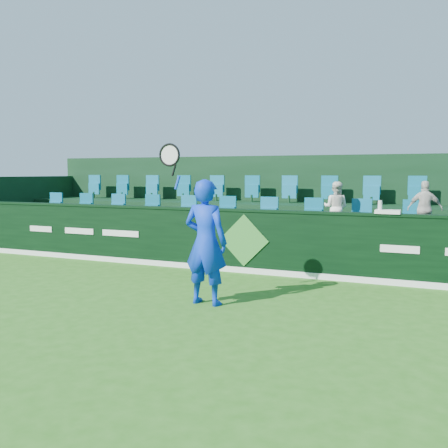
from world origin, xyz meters
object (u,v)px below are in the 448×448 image
at_px(tennis_player, 205,242).
at_px(spectator_left, 336,207).
at_px(drinks_bottle, 380,207).
at_px(towel, 388,212).
at_px(spectator_middle, 425,209).

bearing_deg(tennis_player, spectator_left, 70.16).
bearing_deg(spectator_left, tennis_player, 75.36).
distance_m(spectator_left, drinks_bottle, 1.53).
distance_m(spectator_left, towel, 1.63).
bearing_deg(drinks_bottle, tennis_player, -131.98).
bearing_deg(tennis_player, towel, 46.35).
distance_m(tennis_player, spectator_middle, 4.96).
xyz_separation_m(tennis_player, towel, (2.55, 2.67, 0.36)).
height_order(spectator_left, drinks_bottle, spectator_left).
height_order(spectator_left, towel, spectator_left).
height_order(tennis_player, towel, tennis_player).
relative_size(tennis_player, spectator_left, 2.34).
height_order(tennis_player, spectator_left, tennis_player).
relative_size(tennis_player, towel, 5.78).
relative_size(spectator_middle, towel, 2.53).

